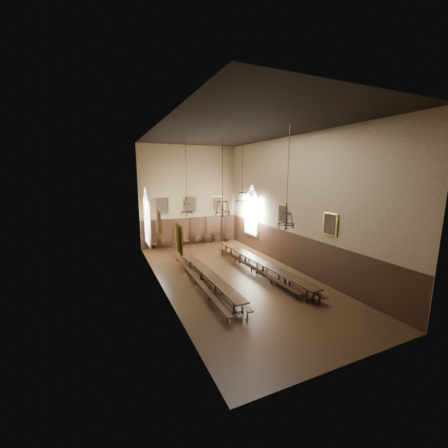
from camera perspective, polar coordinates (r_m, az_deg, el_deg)
floor at (r=17.93m, az=1.92°, el=-10.94°), size 9.00×18.00×0.02m
ceiling at (r=16.87m, az=2.12°, el=18.91°), size 9.00×18.00×0.02m
wall_back at (r=25.17m, az=-7.11°, el=5.77°), size 9.00×0.02×9.00m
wall_front at (r=9.70m, az=26.22°, el=-2.78°), size 9.00×0.02×9.00m
wall_left at (r=15.38m, az=-13.26°, el=2.59°), size 0.02×18.00×9.00m
wall_right at (r=19.22m, az=14.20°, el=4.08°), size 0.02×18.00×9.00m
wainscot_panelling at (r=17.51m, az=1.94°, el=-7.10°), size 9.00×18.00×2.50m
table_left at (r=17.18m, az=-4.09°, el=-10.51°), size 0.74×10.01×0.78m
table_right at (r=18.69m, az=7.47°, el=-8.74°), size 0.95×10.58×0.82m
bench_left_outer at (r=16.77m, az=-5.91°, el=-11.45°), size 0.48×10.13×0.46m
bench_left_inner at (r=17.16m, az=-2.34°, el=-10.89°), size 0.60×10.04×0.45m
bench_right_inner at (r=18.68m, az=5.74°, el=-9.15°), size 0.59×9.73×0.44m
bench_right_outer at (r=18.83m, az=8.94°, el=-8.97°), size 0.42×10.72×0.48m
chair_0 at (r=24.67m, az=-14.30°, el=-4.46°), size 0.50×0.50×1.03m
chair_1 at (r=24.88m, az=-12.28°, el=-4.33°), size 0.51×0.51×0.91m
chair_2 at (r=25.04m, az=-10.15°, el=-4.15°), size 0.52×0.52×0.92m
chair_3 at (r=25.28m, az=-7.83°, el=-3.87°), size 0.54×0.54×1.02m
chair_4 at (r=25.57m, az=-5.33°, el=-3.71°), size 0.46×0.46×0.94m
chair_5 at (r=25.83m, az=-3.35°, el=-3.49°), size 0.52×0.52×1.00m
chair_6 at (r=26.22m, az=-1.61°, el=-3.28°), size 0.50×0.50×0.98m
chair_7 at (r=26.73m, az=0.74°, el=-3.08°), size 0.42×0.42×0.88m
chandelier_back_left at (r=18.77m, az=-7.71°, el=3.54°), size 0.85×0.85×5.20m
chandelier_back_right at (r=19.94m, az=3.79°, el=5.64°), size 0.92×0.92×4.59m
chandelier_front_left at (r=13.86m, az=-0.30°, el=3.81°), size 0.82×0.82×4.53m
chandelier_front_right at (r=15.24m, az=12.77°, el=1.18°), size 0.92×0.92×5.35m
portrait_back_0 at (r=24.49m, az=-12.81°, el=3.58°), size 1.10×0.12×1.40m
portrait_back_1 at (r=25.13m, az=-6.98°, el=3.94°), size 1.10×0.12×1.40m
portrait_back_2 at (r=26.01m, az=-1.49°, el=4.23°), size 1.10×0.12×1.40m
portrait_left_0 at (r=16.50m, az=-13.37°, el=0.29°), size 0.12×1.00×1.30m
portrait_left_1 at (r=12.19m, az=-9.33°, el=-3.13°), size 0.12×1.00×1.30m
portrait_right_0 at (r=20.03m, az=12.04°, el=2.11°), size 0.12×1.00×1.30m
portrait_right_1 at (r=16.67m, az=21.17°, el=-0.04°), size 0.12×1.00×1.30m
window_right at (r=23.84m, az=5.73°, el=2.88°), size 0.20×2.20×4.60m
window_left at (r=20.92m, az=-15.83°, el=1.47°), size 0.20×2.20×4.60m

